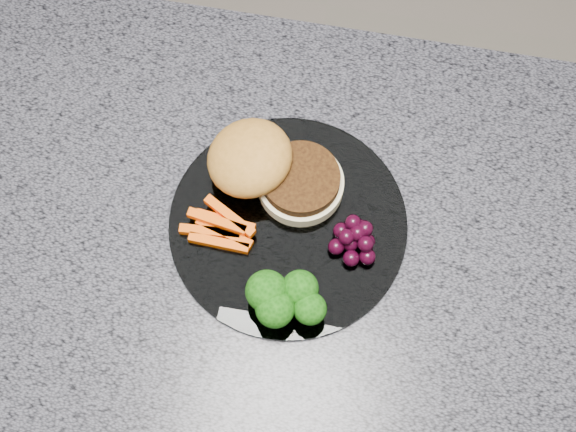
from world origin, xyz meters
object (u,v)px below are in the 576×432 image
object	(u,v)px
island_cabinet	(240,342)
plate	(288,224)
grape_bunch	(355,239)
burger	(268,168)

from	to	relation	value
island_cabinet	plate	world-z (taller)	plate
plate	grape_bunch	xyz separation A→B (m)	(0.07, -0.01, 0.02)
plate	burger	world-z (taller)	burger
island_cabinet	burger	distance (m)	0.51
island_cabinet	burger	size ratio (longest dim) A/B	7.58
plate	grape_bunch	size ratio (longest dim) A/B	4.81
plate	burger	size ratio (longest dim) A/B	1.64
plate	island_cabinet	bearing A→B (deg)	-154.71
burger	plate	bearing A→B (deg)	-61.54
island_cabinet	burger	xyz separation A→B (m)	(0.04, 0.08, 0.50)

